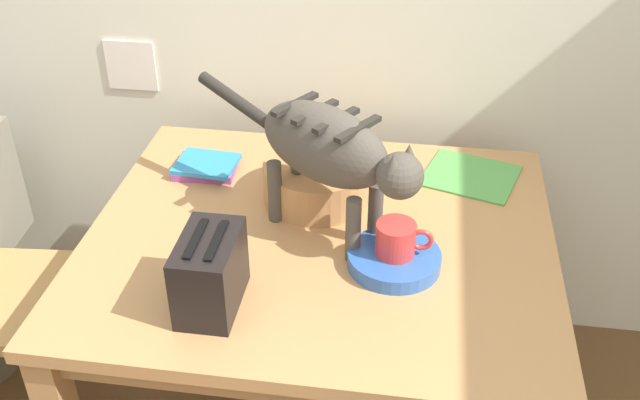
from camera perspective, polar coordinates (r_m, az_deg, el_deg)
dining_table at (r=1.89m, az=0.00°, el=-4.82°), size 1.15×1.00×0.75m
cat at (r=1.71m, az=0.72°, el=3.91°), size 0.60×0.41×0.34m
saucer_bowl at (r=1.73m, az=5.75°, el=-4.58°), size 0.22×0.22×0.04m
coffee_mug at (r=1.69m, az=5.97°, el=-3.02°), size 0.13×0.09×0.08m
magazine at (r=2.10m, az=11.55°, el=1.86°), size 0.30×0.28×0.01m
book_stack at (r=2.10m, az=-8.78°, el=2.61°), size 0.18×0.16×0.03m
wicker_basket at (r=1.94m, az=-0.25°, el=1.51°), size 0.28×0.28×0.10m
toaster at (r=1.59m, az=-8.51°, el=-5.57°), size 0.12×0.20×0.18m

